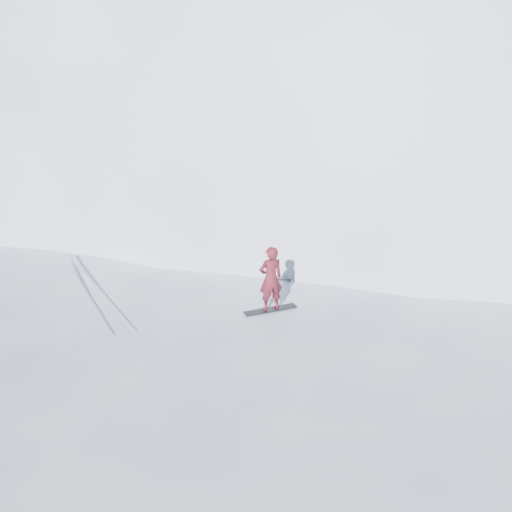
% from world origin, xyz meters
% --- Properties ---
extents(ground, '(400.00, 400.00, 0.00)m').
position_xyz_m(ground, '(0.00, 0.00, 0.00)').
color(ground, white).
rests_on(ground, ground).
extents(near_ridge, '(36.00, 28.00, 4.80)m').
position_xyz_m(near_ridge, '(1.00, 3.00, 0.00)').
color(near_ridge, white).
rests_on(near_ridge, ground).
extents(summit_peak, '(60.00, 56.00, 56.00)m').
position_xyz_m(summit_peak, '(22.00, 26.00, 0.00)').
color(summit_peak, white).
rests_on(summit_peak, ground).
extents(peak_shoulder, '(28.00, 24.00, 18.00)m').
position_xyz_m(peak_shoulder, '(10.00, 20.00, 0.00)').
color(peak_shoulder, white).
rests_on(peak_shoulder, ground).
extents(wind_bumps, '(16.00, 14.40, 1.00)m').
position_xyz_m(wind_bumps, '(-0.56, 2.12, 0.00)').
color(wind_bumps, white).
rests_on(wind_bumps, ground).
extents(snowboard, '(1.38, 0.27, 0.02)m').
position_xyz_m(snowboard, '(2.92, 2.47, 2.41)').
color(snowboard, black).
rests_on(snowboard, near_ridge).
extents(snowboarder, '(0.62, 0.41, 1.68)m').
position_xyz_m(snowboarder, '(2.92, 2.47, 3.26)').
color(snowboarder, maroon).
rests_on(snowboarder, snowboard).
extents(board_tracks, '(1.34, 5.96, 0.04)m').
position_xyz_m(board_tracks, '(-1.19, 5.53, 2.42)').
color(board_tracks, silver).
rests_on(board_tracks, ground).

